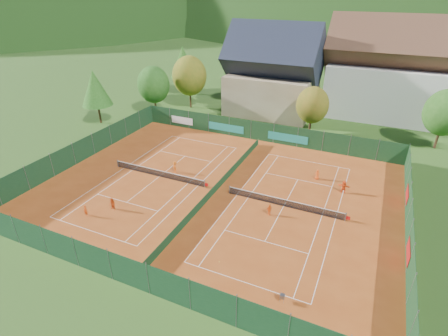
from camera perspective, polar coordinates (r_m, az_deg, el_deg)
ground at (r=40.82m, az=-1.16°, el=-3.70°), size 600.00×600.00×0.00m
clay_pad at (r=40.81m, az=-1.16°, el=-3.67°), size 40.00×32.00×0.01m
court_markings_left at (r=44.39m, az=-10.53°, el=-1.38°), size 11.03×23.83×0.00m
court_markings_right at (r=38.56m, az=9.70°, el=-6.18°), size 11.03×23.83×0.00m
tennis_net_left at (r=44.07m, az=-10.42°, el=-0.86°), size 13.30×0.10×1.02m
tennis_net_right at (r=38.26m, az=9.98°, el=-5.62°), size 13.30×0.10×1.02m
court_divider at (r=40.55m, az=-1.17°, el=-3.08°), size 0.03×28.80×1.00m
fence_north at (r=53.64m, az=5.77°, el=5.96°), size 40.00×0.10×3.00m
fence_south at (r=29.27m, az=-15.32°, el=-16.07°), size 40.00×0.04×3.00m
fence_west at (r=51.07m, az=-21.92°, el=2.88°), size 0.04×32.00×3.00m
fence_east at (r=37.46m, az=27.98°, el=-7.89°), size 0.09×32.00×3.00m
chalet at (r=65.62m, az=7.99°, el=14.64°), size 16.20×12.00×16.00m
hotel_block_a at (r=68.77m, az=25.34°, el=13.58°), size 21.60×11.00×17.25m
tree_west_front at (r=65.31m, az=-11.44°, el=13.19°), size 5.72×5.72×8.69m
tree_west_mid at (r=67.94m, az=-5.67°, el=14.74°), size 6.44×6.44×9.78m
tree_west_back at (r=77.53m, az=-6.69°, el=16.82°), size 5.60×5.60×10.00m
tree_center at (r=56.60m, az=14.25°, el=9.93°), size 5.01×5.01×7.60m
tree_east_front at (r=58.27m, az=32.40°, el=7.63°), size 5.72×5.72×8.69m
tree_west_side at (r=63.00m, az=-20.31°, el=12.14°), size 5.04×5.04×9.00m
mountain_backdrop at (r=272.07m, az=27.17°, el=11.92°), size 820.00×530.00×242.00m
ball_hopper at (r=28.29m, az=9.50°, el=-19.94°), size 0.34×0.34×0.80m
loose_ball_0 at (r=38.51m, az=-14.50°, el=-6.76°), size 0.07×0.07×0.07m
loose_ball_1 at (r=31.29m, az=-0.79°, el=-15.06°), size 0.07×0.07×0.07m
loose_ball_2 at (r=43.99m, az=3.74°, el=-1.18°), size 0.07×0.07×0.07m
player_left_near at (r=39.01m, az=-21.66°, el=-6.49°), size 0.45×0.30×1.22m
player_left_mid at (r=38.94m, az=-17.76°, el=-5.63°), size 0.73×0.59×1.43m
player_left_far at (r=44.73m, az=-8.00°, el=0.18°), size 1.14×1.02×1.53m
player_right_near at (r=36.71m, az=7.41°, el=-6.78°), size 0.68×0.76×1.24m
player_right_far_a at (r=44.32m, az=14.99°, el=-1.04°), size 0.62×0.40×1.26m
player_right_far_b at (r=42.30m, az=18.97°, el=-2.92°), size 1.43×0.49×1.53m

